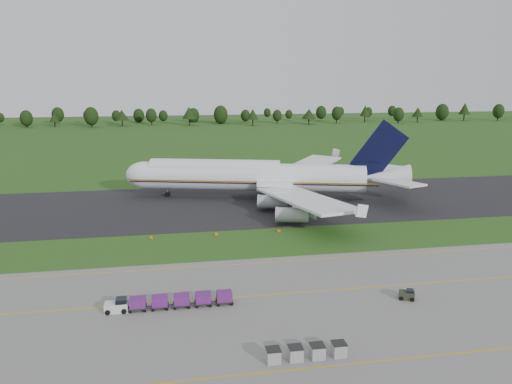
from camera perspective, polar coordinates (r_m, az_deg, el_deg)
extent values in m
plane|color=#244B16|center=(89.77, -2.76, -5.97)|extent=(600.00, 600.00, 0.00)
cube|color=slate|center=(59.06, 1.48, -16.68)|extent=(300.00, 52.00, 0.06)
cube|color=black|center=(116.43, -4.46, -1.48)|extent=(300.00, 40.00, 0.08)
cube|color=#CB980B|center=(69.53, -0.48, -11.80)|extent=(300.00, 0.25, 0.01)
cube|color=#CB980B|center=(54.03, 2.80, -19.76)|extent=(300.00, 0.20, 0.01)
cube|color=#CB980B|center=(80.45, -1.88, -8.23)|extent=(120.00, 0.20, 0.01)
cylinder|color=black|center=(319.88, -24.71, 7.03)|extent=(0.70, 0.70, 3.48)
sphere|color=#1E3512|center=(319.59, -24.77, 7.67)|extent=(7.12, 7.12, 7.12)
cylinder|color=black|center=(319.02, -22.00, 7.21)|extent=(0.70, 0.70, 2.92)
cone|color=#1E3512|center=(318.69, -22.06, 7.93)|extent=(5.63, 5.63, 5.19)
cylinder|color=black|center=(307.00, -18.26, 7.43)|extent=(0.70, 0.70, 4.20)
sphere|color=#1E3512|center=(306.64, -18.32, 8.23)|extent=(8.21, 8.21, 8.21)
cylinder|color=black|center=(309.89, -15.03, 7.62)|extent=(0.70, 0.70, 3.49)
cone|color=#1E3512|center=(309.50, -15.08, 8.51)|extent=(8.02, 8.02, 6.20)
cylinder|color=black|center=(312.93, -11.85, 7.86)|extent=(0.70, 0.70, 3.78)
sphere|color=#1E3512|center=(312.61, -11.89, 8.57)|extent=(6.58, 6.58, 6.58)
cylinder|color=black|center=(305.25, -7.62, 7.92)|extent=(0.70, 0.70, 4.03)
cone|color=#1E3512|center=(304.80, -7.65, 8.97)|extent=(8.61, 8.61, 7.16)
cylinder|color=black|center=(314.71, -4.05, 8.13)|extent=(0.70, 0.70, 3.70)
sphere|color=#1E3512|center=(314.40, -4.06, 8.82)|extent=(8.72, 8.72, 8.72)
cylinder|color=black|center=(302.85, -0.37, 7.96)|extent=(0.70, 0.70, 3.61)
cone|color=#1E3512|center=(302.43, -0.37, 8.90)|extent=(6.72, 6.72, 6.41)
cylinder|color=black|center=(315.93, 2.44, 8.13)|extent=(0.70, 0.70, 3.24)
sphere|color=#1E3512|center=(315.65, 2.44, 8.73)|extent=(5.67, 5.67, 5.67)
cylinder|color=black|center=(312.24, 6.05, 8.02)|extent=(0.70, 0.70, 3.40)
cone|color=#1E3512|center=(311.85, 6.07, 8.89)|extent=(8.92, 8.92, 6.05)
cylinder|color=black|center=(320.42, 9.20, 8.12)|extent=(0.70, 0.70, 4.13)
sphere|color=#1E3512|center=(320.09, 9.23, 8.88)|extent=(6.55, 6.55, 6.55)
cylinder|color=black|center=(331.88, 12.32, 8.14)|extent=(0.70, 0.70, 3.91)
cone|color=#1E3512|center=(331.47, 12.37, 9.08)|extent=(6.72, 6.72, 6.94)
cylinder|color=black|center=(330.41, 15.94, 7.89)|extent=(0.70, 0.70, 3.58)
sphere|color=#1E3512|center=(330.12, 15.98, 8.53)|extent=(6.79, 6.79, 6.79)
cylinder|color=black|center=(341.67, 17.95, 7.90)|extent=(0.70, 0.70, 3.42)
cone|color=#1E3512|center=(341.31, 18.01, 8.70)|extent=(7.25, 7.25, 6.08)
cylinder|color=black|center=(358.41, 20.45, 7.96)|extent=(0.70, 0.70, 3.72)
sphere|color=#1E3512|center=(358.13, 20.50, 8.57)|extent=(8.41, 8.41, 8.41)
cylinder|color=black|center=(363.07, 22.67, 7.87)|extent=(0.70, 0.70, 4.24)
cone|color=#1E3512|center=(362.67, 22.75, 8.80)|extent=(7.46, 7.46, 7.54)
cylinder|color=black|center=(371.78, 25.91, 7.66)|extent=(0.70, 0.70, 4.15)
sphere|color=#1E3512|center=(371.49, 25.98, 8.32)|extent=(7.33, 7.33, 7.33)
cylinder|color=white|center=(121.11, -0.36, 1.74)|extent=(53.76, 20.27, 6.68)
cylinder|color=white|center=(122.03, -4.71, 2.53)|extent=(31.85, 13.13, 5.21)
sphere|color=white|center=(126.50, -12.60, 1.91)|extent=(6.68, 6.68, 6.68)
cone|color=white|center=(122.27, 14.76, 1.63)|extent=(11.50, 8.76, 6.35)
cube|color=orange|center=(117.95, -0.52, 1.15)|extent=(57.45, 15.29, 0.32)
cube|color=white|center=(103.47, 5.60, -0.79)|extent=(15.21, 32.77, 0.51)
cube|color=white|center=(138.16, 5.51, 2.75)|extent=(27.67, 29.95, 0.51)
cylinder|color=#92959A|center=(110.04, 1.92, -1.13)|extent=(7.04, 4.54, 2.97)
cylinder|color=#92959A|center=(100.03, 4.16, -2.63)|extent=(7.04, 4.54, 2.97)
cylinder|color=#92959A|center=(132.81, 2.49, 1.36)|extent=(7.04, 4.54, 2.97)
cylinder|color=#92959A|center=(142.70, 4.48, 2.16)|extent=(7.04, 4.54, 2.97)
cube|color=black|center=(120.84, 13.85, 4.56)|extent=(13.22, 3.97, 14.91)
cube|color=white|center=(115.75, 16.00, 1.06)|extent=(8.44, 13.04, 0.42)
cube|color=white|center=(129.19, 14.88, 2.35)|extent=(12.30, 11.98, 0.42)
cylinder|color=slate|center=(125.84, -10.09, -0.07)|extent=(0.33, 0.33, 2.04)
cylinder|color=black|center=(125.93, -10.08, -0.25)|extent=(1.38, 1.12, 1.21)
cylinder|color=slate|center=(117.61, 2.15, -0.80)|extent=(0.33, 0.33, 2.04)
cylinder|color=black|center=(117.71, 2.15, -1.00)|extent=(1.38, 1.12, 1.21)
cylinder|color=slate|center=(125.73, 2.35, 0.12)|extent=(0.33, 0.33, 2.04)
cylinder|color=black|center=(125.82, 2.35, -0.07)|extent=(1.38, 1.12, 1.21)
cube|color=silver|center=(67.51, -15.68, -12.55)|extent=(2.90, 1.56, 1.23)
cylinder|color=black|center=(67.06, -16.60, -13.07)|extent=(0.67, 0.25, 0.67)
cube|color=black|center=(67.36, -13.35, -12.68)|extent=(2.23, 1.67, 0.13)
cube|color=#531A61|center=(67.07, -13.38, -12.17)|extent=(2.01, 1.56, 1.23)
cylinder|color=black|center=(66.82, -14.16, -13.14)|extent=(0.38, 0.17, 0.38)
cube|color=black|center=(67.21, -10.92, -12.62)|extent=(2.23, 1.67, 0.13)
cube|color=#531A61|center=(66.93, -10.94, -12.10)|extent=(2.01, 1.56, 1.23)
cylinder|color=black|center=(66.63, -11.71, -13.08)|extent=(0.38, 0.17, 0.38)
cube|color=black|center=(67.18, -8.48, -12.53)|extent=(2.23, 1.67, 0.13)
cube|color=#531A61|center=(66.89, -8.50, -12.01)|extent=(2.01, 1.56, 1.23)
cylinder|color=black|center=(66.56, -9.25, -13.00)|extent=(0.38, 0.17, 0.38)
cube|color=black|center=(67.26, -6.05, -12.42)|extent=(2.23, 1.67, 0.13)
cube|color=#531A61|center=(66.98, -6.07, -11.90)|extent=(2.01, 1.56, 1.23)
cylinder|color=black|center=(66.61, -6.79, -12.90)|extent=(0.38, 0.17, 0.38)
cube|color=black|center=(67.46, -3.63, -12.29)|extent=(2.23, 1.67, 0.13)
cube|color=#531A61|center=(67.18, -3.64, -11.77)|extent=(2.01, 1.56, 1.23)
cylinder|color=black|center=(66.77, -4.34, -12.77)|extent=(0.38, 0.17, 0.38)
cylinder|color=black|center=(67.63, -15.66, -12.77)|extent=(0.67, 0.25, 0.67)
cube|color=#282C1F|center=(71.37, 16.83, -11.23)|extent=(2.32, 1.90, 1.10)
cylinder|color=black|center=(70.70, 16.52, -11.69)|extent=(0.56, 0.20, 0.56)
cylinder|color=black|center=(72.27, 17.11, -11.17)|extent=(0.56, 0.20, 0.56)
cube|color=gray|center=(55.05, 1.98, -18.19)|extent=(1.43, 1.43, 1.43)
cube|color=black|center=(54.66, 1.98, -17.52)|extent=(1.52, 1.52, 0.07)
cube|color=gray|center=(55.53, 4.53, -17.93)|extent=(1.43, 1.43, 1.43)
cube|color=black|center=(55.14, 4.54, -17.26)|extent=(1.52, 1.52, 0.07)
cube|color=gray|center=(56.10, 7.02, -17.64)|extent=(1.43, 1.43, 1.43)
cube|color=black|center=(55.72, 7.04, -16.98)|extent=(1.52, 1.52, 0.07)
cube|color=gray|center=(56.77, 9.45, -17.33)|extent=(1.43, 1.43, 1.43)
cube|color=black|center=(56.39, 9.48, -16.67)|extent=(1.52, 1.52, 0.07)
cube|color=orange|center=(94.15, -11.89, -5.13)|extent=(0.50, 0.12, 0.60)
cube|color=black|center=(94.23, -11.89, -5.29)|extent=(0.30, 0.30, 0.04)
cube|color=orange|center=(94.38, -4.55, -4.84)|extent=(0.50, 0.12, 0.60)
cube|color=black|center=(94.46, -4.55, -5.00)|extent=(0.30, 0.30, 0.04)
cube|color=orange|center=(96.13, 2.64, -4.47)|extent=(0.50, 0.12, 0.60)
cube|color=black|center=(96.21, 2.64, -4.63)|extent=(0.30, 0.30, 0.04)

